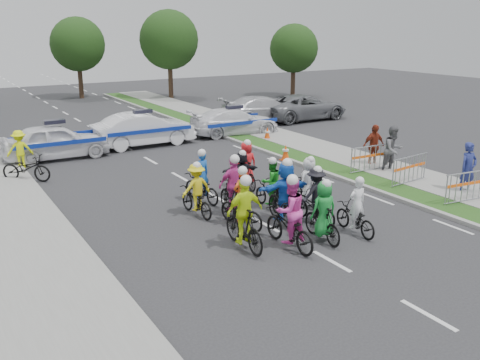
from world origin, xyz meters
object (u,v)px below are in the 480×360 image
rider_2 (289,221)px  barrier_2 (370,160)px  rider_6 (241,207)px  rider_9 (234,193)px  rider_8 (271,189)px  rider_13 (246,169)px  police_car_0 (56,141)px  police_car_1 (144,129)px  rider_7 (308,187)px  barrier_1 (409,171)px  rider_10 (196,194)px  rider_11 (241,177)px  spectator_2 (374,146)px  tree_4 (78,44)px  rider_12 (201,184)px  cone_1 (267,134)px  marshal_hiviz (20,149)px  rider_0 (355,215)px  tree_2 (294,48)px  rider_5 (285,197)px  tree_1 (169,40)px  spectator_1 (393,150)px  cone_0 (286,153)px  barrier_0 (468,188)px  rider_4 (315,201)px  civilian_suv (304,107)px  civilian_sedan (264,109)px  parked_bike (26,168)px  rider_3 (244,221)px  police_car_2 (234,122)px  spectator_0 (468,168)px

rider_2 → barrier_2: rider_2 is taller
rider_6 → rider_9: size_ratio=0.96×
rider_8 → barrier_2: bearing=-165.3°
rider_13 → police_car_0: bearing=-51.4°
rider_2 → police_car_1: 13.74m
rider_13 → barrier_2: (5.26, -0.83, -0.15)m
rider_7 → barrier_1: 4.66m
rider_10 → rider_11: 2.30m
rider_11 → spectator_2: (6.78, 0.66, 0.18)m
police_car_0 → tree_4: (6.37, 19.50, 3.41)m
rider_2 → rider_13: rider_2 is taller
rider_12 → rider_13: (2.08, 0.54, 0.10)m
cone_1 → marshal_hiviz: bearing=176.3°
rider_7 → marshal_hiviz: 12.26m
rider_0 → tree_4: (1.22, 32.88, 3.62)m
barrier_2 → tree_2: size_ratio=0.35×
rider_5 → tree_1: size_ratio=0.30×
rider_9 → cone_1: (7.11, 8.74, -0.41)m
spectator_1 → cone_0: bearing=124.0°
rider_0 → rider_8: rider_8 is taller
barrier_0 → tree_2: (11.30, 24.88, 3.27)m
barrier_0 → barrier_2: size_ratio=1.00×
rider_4 → rider_11: 3.29m
rider_5 → civilian_suv: (11.58, 14.13, -0.07)m
rider_2 → barrier_1: 7.47m
rider_12 → tree_1: bearing=-121.5°
civilian_sedan → spectator_1: size_ratio=2.85×
barrier_2 → tree_1: tree_1 is taller
rider_13 → tree_4: bearing=-85.4°
rider_9 → tree_4: bearing=-91.7°
cone_0 → spectator_2: bearing=-48.0°
civilian_sedan → rider_6: bearing=151.2°
rider_2 → rider_10: 3.63m
marshal_hiviz → barrier_1: (11.71, -10.04, -0.22)m
spectator_2 → tree_2: (10.46, 19.72, 2.95)m
cone_0 → spectator_1: bearing=-58.0°
rider_10 → tree_2: bearing=-136.9°
rider_11 → parked_bike: bearing=-40.0°
rider_8 → cone_0: 6.44m
tree_2 → rider_9: bearing=-130.1°
barrier_1 → rider_11: bearing=161.2°
rider_3 → rider_8: rider_3 is taller
rider_9 → barrier_0: (7.13, -3.01, -0.20)m
marshal_hiviz → rider_4: bearing=124.9°
police_car_2 → spectator_0: spectator_0 is taller
rider_0 → barrier_2: (4.92, 4.48, -0.01)m
civilian_suv → cone_0: size_ratio=7.96×
police_car_0 → barrier_1: police_car_0 is taller
rider_9 → police_car_1: rider_9 is taller
rider_11 → rider_0: bearing=107.3°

